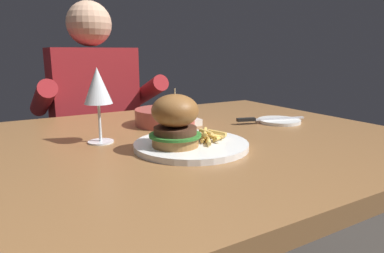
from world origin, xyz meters
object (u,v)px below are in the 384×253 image
Objects in this scene: main_plate at (191,145)px; table_knife at (265,119)px; wine_glass at (98,88)px; butter_dish at (183,122)px; diner_person at (96,141)px; bread_plate at (279,121)px; soup_bowl at (166,116)px; burger_sandwich at (175,120)px.

table_knife is at bearing 20.02° from main_plate.
wine_glass is 1.88× the size of butter_dish.
wine_glass is 0.78m from diner_person.
bread_plate is 1.36× the size of butter_dish.
table_knife reaches higher than main_plate.
main_plate is 1.45× the size of wine_glass.
main_plate is 0.28m from soup_bowl.
soup_bowl reaches higher than main_plate.
butter_dish is (0.28, 0.07, -0.13)m from wine_glass.
wine_glass reaches higher than main_plate.
table_knife is 0.19× the size of diner_person.
soup_bowl is 0.16× the size of diner_person.
main_plate is 1.99× the size of bread_plate.
bread_plate is 0.05m from table_knife.
bread_plate is at bearing -25.23° from soup_bowl.
soup_bowl is (-0.33, 0.16, 0.02)m from bread_plate.
butter_dish is (-0.29, 0.12, 0.01)m from bread_plate.
burger_sandwich is 0.90m from diner_person.
bread_plate is at bearing -61.72° from diner_person.
diner_person is (-0.07, 0.58, -0.20)m from soup_bowl.
diner_person reaches higher than soup_bowl.
wine_glass is at bearing -103.73° from diner_person.
burger_sandwich reaches higher than bread_plate.
main_plate is 0.37m from table_knife.
table_knife is at bearing -26.69° from soup_bowl.
diner_person is at bearing 115.67° from table_knife.
diner_person reaches higher than main_plate.
burger_sandwich is at bearing -93.05° from diner_person.
soup_bowl reaches higher than butter_dish.
main_plate is 0.27m from wine_glass.
soup_bowl is at bearing 67.73° from burger_sandwich.
soup_bowl is (0.24, 0.11, -0.11)m from wine_glass.
diner_person is at bearing 99.85° from butter_dish.
bread_plate is 0.12× the size of diner_person.
burger_sandwich is 0.30m from soup_bowl.
soup_bowl is (0.07, 0.27, 0.02)m from main_plate.
soup_bowl is (-0.28, 0.14, 0.01)m from table_knife.
butter_dish is at bearing 157.97° from bread_plate.
diner_person reaches higher than wine_glass.
butter_dish is at bearing 156.84° from table_knife.
soup_bowl is at bearing 153.31° from table_knife.
bread_plate is at bearing 15.78° from main_plate.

